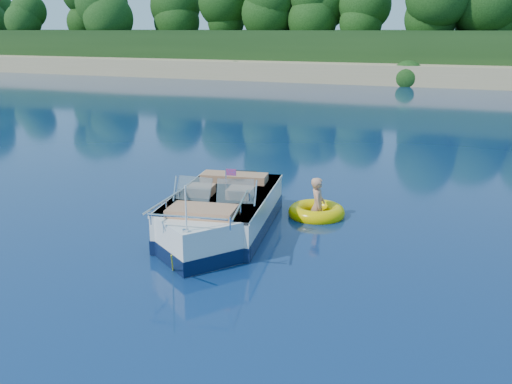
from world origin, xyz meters
TOP-DOWN VIEW (x-y plane):
  - ground at (0.00, 0.00)m, footprint 160.00×160.00m
  - shoreline at (0.00, 63.77)m, footprint 170.00×59.00m
  - treeline at (0.04, 41.01)m, footprint 150.00×7.12m
  - motorboat at (0.42, 0.57)m, footprint 2.54×5.36m
  - tow_tube at (1.96, 2.47)m, footprint 1.71×1.71m
  - boy at (1.98, 2.47)m, footprint 0.53×0.81m

SIDE VIEW (x-z plane):
  - ground at x=0.00m, z-range 0.00..0.00m
  - boy at x=1.98m, z-range -0.73..0.73m
  - tow_tube at x=1.96m, z-range -0.08..0.26m
  - motorboat at x=0.42m, z-range -0.55..1.25m
  - shoreline at x=0.00m, z-range -2.02..3.98m
  - treeline at x=0.04m, z-range 1.45..9.64m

